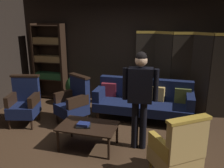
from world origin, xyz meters
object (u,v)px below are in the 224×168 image
(book_navy_cloth, at_px, (83,124))
(armchair_wing_right, at_px, (24,102))
(bookshelf, at_px, (50,61))
(velvet_couch, at_px, (144,99))
(standing_figure, at_px, (140,92))
(coffee_table, at_px, (88,128))
(book_black_cloth, at_px, (83,126))
(folding_screen, at_px, (181,72))
(potted_plant, at_px, (75,88))
(armchair_gilt_accent, at_px, (178,151))
(armchair_wing_left, at_px, (74,101))

(book_navy_cloth, bearing_deg, armchair_wing_right, 158.56)
(bookshelf, height_order, velvet_couch, bookshelf)
(velvet_couch, relative_size, standing_figure, 1.25)
(coffee_table, distance_m, book_black_cloth, 0.11)
(coffee_table, relative_size, standing_figure, 0.59)
(coffee_table, bearing_deg, book_navy_cloth, -127.78)
(folding_screen, height_order, book_black_cloth, folding_screen)
(standing_figure, distance_m, potted_plant, 2.63)
(armchair_gilt_accent, xyz_separation_m, armchair_wing_left, (-2.15, 1.39, 0.00))
(bookshelf, bearing_deg, folding_screen, -1.88)
(velvet_couch, height_order, book_black_cloth, velvet_couch)
(armchair_gilt_accent, bearing_deg, standing_figure, 130.56)
(folding_screen, height_order, armchair_wing_right, folding_screen)
(armchair_wing_right, bearing_deg, standing_figure, -7.49)
(potted_plant, relative_size, book_black_cloth, 3.09)
(armchair_wing_right, bearing_deg, book_navy_cloth, -21.44)
(velvet_couch, xyz_separation_m, standing_figure, (0.10, -1.26, 0.57))
(folding_screen, xyz_separation_m, coffee_table, (-1.51, -2.11, -0.61))
(folding_screen, distance_m, armchair_gilt_accent, 2.69)
(armchair_gilt_accent, bearing_deg, armchair_wing_left, 147.09)
(armchair_wing_left, xyz_separation_m, book_black_cloth, (0.59, -0.93, -0.06))
(coffee_table, height_order, standing_figure, standing_figure)
(folding_screen, height_order, armchair_gilt_accent, folding_screen)
(bookshelf, height_order, armchair_wing_left, bookshelf)
(standing_figure, bearing_deg, armchair_wing_left, 157.14)
(bookshelf, bearing_deg, book_navy_cloth, -50.54)
(armchair_wing_right, distance_m, potted_plant, 1.45)
(velvet_couch, distance_m, standing_figure, 1.39)
(bookshelf, bearing_deg, velvet_couch, -15.33)
(folding_screen, bearing_deg, armchair_gilt_accent, -90.23)
(folding_screen, height_order, potted_plant, folding_screen)
(armchair_wing_left, bearing_deg, folding_screen, 30.18)
(coffee_table, bearing_deg, standing_figure, 14.67)
(coffee_table, relative_size, book_black_cloth, 4.08)
(potted_plant, distance_m, book_navy_cloth, 2.22)
(folding_screen, bearing_deg, armchair_wing_right, -153.74)
(armchair_gilt_accent, bearing_deg, coffee_table, 160.39)
(velvet_couch, relative_size, book_navy_cloth, 10.86)
(armchair_wing_right, height_order, standing_figure, standing_figure)
(armchair_wing_left, xyz_separation_m, standing_figure, (1.50, -0.63, 0.54))
(armchair_wing_right, bearing_deg, bookshelf, 100.16)
(velvet_couch, height_order, armchair_gilt_accent, armchair_gilt_accent)
(folding_screen, relative_size, armchair_gilt_accent, 2.08)
(standing_figure, bearing_deg, coffee_table, -165.33)
(book_navy_cloth, bearing_deg, book_black_cloth, 0.00)
(book_black_cloth, bearing_deg, standing_figure, 18.04)
(armchair_gilt_accent, relative_size, armchair_wing_left, 1.00)
(bookshelf, bearing_deg, coffee_table, -48.80)
(bookshelf, height_order, book_black_cloth, bookshelf)
(velvet_couch, relative_size, armchair_wing_right, 2.04)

